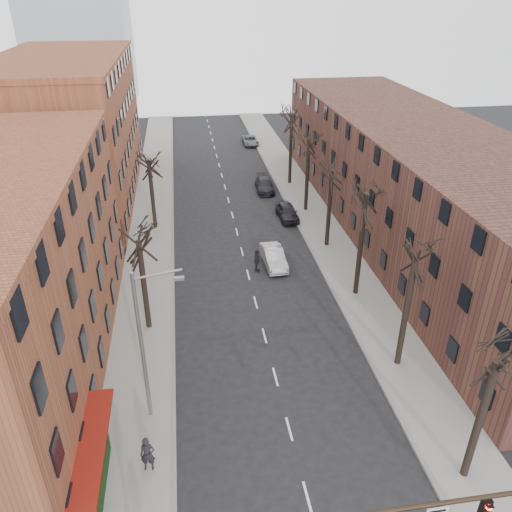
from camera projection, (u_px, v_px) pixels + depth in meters
name	position (u px, v px, depth m)	size (l,w,h in m)	color
sidewalk_left	(152.00, 223.00, 48.55)	(4.00, 90.00, 0.15)	gray
sidewalk_right	(312.00, 213.00, 50.63)	(4.00, 90.00, 0.15)	gray
building_left_far	(70.00, 132.00, 52.01)	(12.00, 28.00, 14.00)	brown
building_right	(414.00, 180.00, 44.97)	(12.00, 50.00, 10.00)	#523126
awning_left	(101.00, 485.00, 23.23)	(1.20, 7.00, 0.15)	maroon
hedge	(93.00, 496.00, 22.03)	(0.80, 6.00, 1.00)	black
tree_right_a	(463.00, 475.00, 23.70)	(5.20, 5.20, 10.00)	black
tree_right_b	(397.00, 364.00, 30.64)	(5.20, 5.20, 10.80)	black
tree_right_c	(355.00, 294.00, 37.59)	(5.20, 5.20, 11.60)	black
tree_right_d	(326.00, 246.00, 44.53)	(5.20, 5.20, 10.00)	black
tree_right_e	(305.00, 210.00, 51.48)	(5.20, 5.20, 10.80)	black
tree_right_f	(289.00, 184.00, 58.43)	(5.20, 5.20, 11.60)	black
tree_left_a	(149.00, 328.00, 33.88)	(5.20, 5.20, 9.50)	black
tree_left_b	(156.00, 228.00, 47.77)	(5.20, 5.20, 9.50)	black
streetlight	(145.00, 342.00, 24.61)	(2.45, 0.22, 9.03)	slate
silver_sedan	(274.00, 257.00, 41.15)	(1.56, 4.48, 1.47)	#ABACB2
parked_car_near	(287.00, 212.00, 49.35)	(1.75, 4.34, 1.48)	black
parked_car_mid	(265.00, 185.00, 56.14)	(1.91, 4.70, 1.36)	black
parked_car_far	(250.00, 140.00, 72.34)	(2.04, 4.42, 1.23)	slate
pedestrian_a	(148.00, 454.00, 23.43)	(0.70, 0.46, 1.91)	black
pedestrian_crossing	(257.00, 261.00, 40.12)	(1.15, 0.48, 1.96)	black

